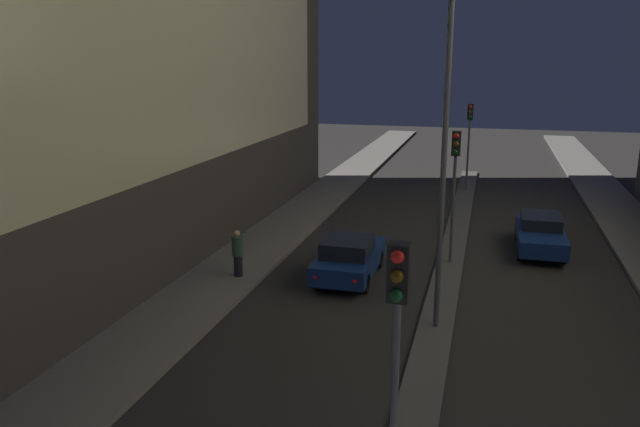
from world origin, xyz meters
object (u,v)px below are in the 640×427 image
object	(u,v)px
traffic_light_mid	(455,168)
car_left_lane	(349,258)
street_lamp	(448,79)
pedestrian_on_left_sidewalk	(238,252)
car_right_lane	(540,233)
traffic_light_near	(396,329)
traffic_light_far	(469,128)

from	to	relation	value
traffic_light_mid	car_left_lane	size ratio (longest dim) A/B	1.16
street_lamp	pedestrian_on_left_sidewalk	bearing A→B (deg)	161.52
car_left_lane	pedestrian_on_left_sidewalk	bearing A→B (deg)	-161.88
traffic_light_mid	car_right_lane	world-z (taller)	traffic_light_mid
pedestrian_on_left_sidewalk	traffic_light_near	bearing A→B (deg)	-56.53
traffic_light_far	car_right_lane	distance (m)	11.88
traffic_light_mid	street_lamp	distance (m)	6.97
pedestrian_on_left_sidewalk	car_right_lane	bearing A→B (deg)	31.55
car_right_lane	pedestrian_on_left_sidewalk	bearing A→B (deg)	-148.45
traffic_light_near	traffic_light_mid	size ratio (longest dim) A/B	1.00
traffic_light_far	traffic_light_near	bearing A→B (deg)	-90.00
street_lamp	car_right_lane	xyz separation A→B (m)	(3.42, 8.91, -6.44)
traffic_light_near	traffic_light_mid	xyz separation A→B (m)	(0.00, 14.54, 0.00)
traffic_light_far	pedestrian_on_left_sidewalk	distance (m)	19.09
car_left_lane	car_right_lane	xyz separation A→B (m)	(6.84, 5.28, -0.03)
street_lamp	car_left_lane	size ratio (longest dim) A/B	2.29
street_lamp	traffic_light_mid	bearing A→B (deg)	90.00
traffic_light_mid	pedestrian_on_left_sidewalk	distance (m)	8.52
traffic_light_near	traffic_light_far	bearing A→B (deg)	90.00
traffic_light_near	traffic_light_mid	distance (m)	14.54
car_left_lane	street_lamp	bearing A→B (deg)	-46.70
traffic_light_far	car_left_lane	xyz separation A→B (m)	(-3.42, -16.24, -3.00)
traffic_light_mid	street_lamp	bearing A→B (deg)	-90.00
car_right_lane	pedestrian_on_left_sidewalk	distance (m)	12.45
street_lamp	car_left_lane	xyz separation A→B (m)	(-3.42, 3.63, -6.41)
traffic_light_near	car_left_lane	world-z (taller)	traffic_light_near
traffic_light_mid	car_right_lane	bearing A→B (deg)	39.65
street_lamp	pedestrian_on_left_sidewalk	distance (m)	9.76
traffic_light_mid	traffic_light_far	size ratio (longest dim) A/B	1.00
street_lamp	car_left_lane	bearing A→B (deg)	133.30
car_left_lane	pedestrian_on_left_sidewalk	size ratio (longest dim) A/B	2.56
traffic_light_far	car_left_lane	world-z (taller)	traffic_light_far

